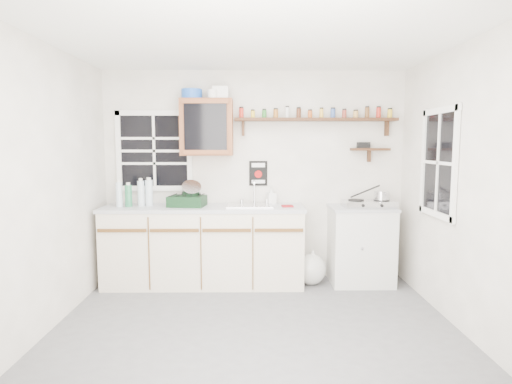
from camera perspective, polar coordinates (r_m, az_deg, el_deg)
room at (r=3.60m, az=-0.12°, el=0.35°), size 3.64×3.24×2.54m
main_cabinet at (r=5.04m, az=-6.94°, el=-7.06°), size 2.31×0.63×0.92m
right_cabinet at (r=5.20m, az=13.79°, el=-6.85°), size 0.73×0.57×0.91m
sink at (r=4.93m, az=-0.79°, el=-1.76°), size 0.52×0.44×0.29m
upper_cabinet at (r=5.05m, az=-6.57°, el=8.56°), size 0.60×0.32×0.65m
upper_cabinet_clutter at (r=5.08m, az=-6.97°, el=12.88°), size 0.54×0.24×0.14m
spice_shelf at (r=5.15m, az=8.07°, el=9.69°), size 1.91×0.18×0.35m
secondary_shelf at (r=5.28m, az=14.70°, el=5.60°), size 0.45×0.16×0.24m
warning_sign at (r=5.18m, az=0.30°, el=2.51°), size 0.22×0.02×0.30m
window_back at (r=5.29m, az=-13.41°, el=5.34°), size 0.93×0.03×0.98m
window_right at (r=4.51m, az=23.19°, el=3.60°), size 0.03×0.78×1.08m
water_bottles at (r=5.09m, az=-15.68°, el=-0.21°), size 0.40×0.18×0.33m
dish_rack at (r=4.97m, az=-8.99°, el=-0.78°), size 0.44×0.36×0.30m
soap_bottle at (r=5.06m, az=2.08°, el=-0.48°), size 0.12×0.12×0.21m
rag at (r=4.89m, az=4.21°, el=-1.88°), size 0.13×0.12×0.02m
hotplate at (r=5.11m, az=14.79°, el=-1.48°), size 0.59×0.32×0.09m
saucepan at (r=5.14m, az=16.33°, el=-0.47°), size 0.42×0.25×0.18m
trash_bag at (r=5.09m, az=7.36°, el=-10.14°), size 0.38×0.35×0.44m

